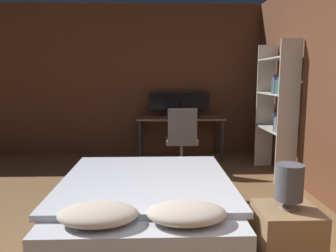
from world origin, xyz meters
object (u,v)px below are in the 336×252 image
(nightstand, at_px, (286,241))
(monitor_right, at_px, (195,102))
(bed, at_px, (146,207))
(desk, at_px, (180,122))
(computer_mouse, at_px, (197,117))
(keyboard, at_px, (181,118))
(bookshelf, at_px, (278,102))
(monitor_left, at_px, (164,102))
(office_chair, at_px, (182,145))
(bedside_lamp, at_px, (289,183))

(nightstand, height_order, monitor_right, monitor_right)
(bed, height_order, desk, desk)
(desk, height_order, computer_mouse, computer_mouse)
(keyboard, xyz_separation_m, bookshelf, (1.30, -0.91, 0.33))
(monitor_left, relative_size, bookshelf, 0.27)
(bed, bearing_deg, keyboard, 78.88)
(bed, relative_size, computer_mouse, 27.93)
(bed, xyz_separation_m, bookshelf, (1.81, 1.70, 0.82))
(office_chair, bearing_deg, keyboard, 86.64)
(bed, xyz_separation_m, keyboard, (0.51, 2.61, 0.49))
(bedside_lamp, distance_m, computer_mouse, 3.28)
(desk, bearing_deg, computer_mouse, -38.03)
(computer_mouse, bearing_deg, bookshelf, -41.63)
(keyboard, bearing_deg, office_chair, -93.36)
(monitor_left, xyz_separation_m, office_chair, (0.26, -0.96, -0.58))
(monitor_right, relative_size, computer_mouse, 7.33)
(monitor_left, distance_m, bookshelf, 2.08)
(keyboard, height_order, computer_mouse, computer_mouse)
(monitor_right, height_order, computer_mouse, monitor_right)
(bedside_lamp, bearing_deg, bookshelf, 71.59)
(desk, distance_m, monitor_left, 0.49)
(bed, bearing_deg, desk, 79.69)
(desk, xyz_separation_m, computer_mouse, (0.27, -0.21, 0.10))
(desk, bearing_deg, office_chair, -92.40)
(bed, relative_size, monitor_right, 3.81)
(monitor_right, distance_m, bookshelf, 1.68)
(office_chair, bearing_deg, computer_mouse, 60.40)
(monitor_left, relative_size, computer_mouse, 7.33)
(monitor_left, height_order, keyboard, monitor_left)
(bed, distance_m, computer_mouse, 2.78)
(monitor_right, bearing_deg, bed, -104.77)
(bedside_lamp, xyz_separation_m, monitor_right, (-0.23, 3.70, 0.28))
(bed, height_order, keyboard, keyboard)
(bedside_lamp, distance_m, office_chair, 2.81)
(monitor_left, distance_m, keyboard, 0.57)
(keyboard, distance_m, bookshelf, 1.62)
(desk, relative_size, monitor_right, 2.93)
(monitor_right, bearing_deg, computer_mouse, -92.20)
(computer_mouse, bearing_deg, desk, 141.97)
(desk, bearing_deg, nightstand, -81.58)
(nightstand, bearing_deg, office_chair, 101.30)
(keyboard, xyz_separation_m, computer_mouse, (0.27, 0.00, 0.01))
(monitor_left, relative_size, monitor_right, 1.00)
(keyboard, relative_size, computer_mouse, 5.20)
(desk, xyz_separation_m, office_chair, (-0.03, -0.75, -0.25))
(bed, bearing_deg, nightstand, -32.60)
(bedside_lamp, height_order, office_chair, office_chair)
(bed, xyz_separation_m, computer_mouse, (0.79, 2.61, 0.50))
(bed, bearing_deg, office_chair, 76.94)
(nightstand, bearing_deg, monitor_right, 93.52)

